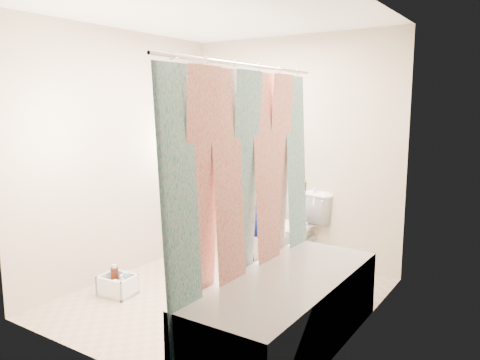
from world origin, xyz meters
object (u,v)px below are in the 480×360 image
Objects in this scene: toilet at (294,230)px; cleaning_caddy at (119,286)px; plumber at (243,190)px; bathtub at (286,309)px.

toilet is 2.45× the size of cleaning_caddy.
plumber reaches higher than toilet.
cleaning_caddy is at bearing -98.61° from toilet.
bathtub is 1.67m from cleaning_caddy.
toilet is at bearing 114.99° from bathtub.
plumber is 1.55m from cleaning_caddy.
plumber is at bearing 63.01° from cleaning_caddy.
plumber reaches higher than cleaning_caddy.
toilet reaches higher than cleaning_caddy.
plumber is (-0.45, -0.28, 0.42)m from toilet.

